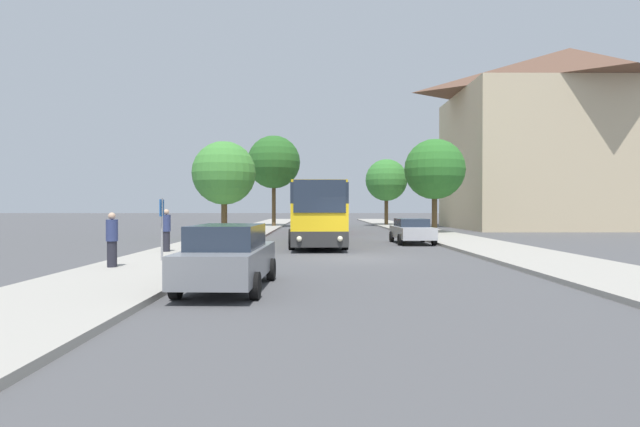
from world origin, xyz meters
name	(u,v)px	position (x,y,z in m)	size (l,w,h in m)	color
ground_plane	(354,258)	(0.00, 0.00, 0.00)	(300.00, 300.00, 0.00)	#4C4C4F
sidewalk_left	(179,256)	(-7.00, 0.00, 0.07)	(4.00, 120.00, 0.15)	#A39E93
sidewalk_right	(527,256)	(7.00, 0.00, 0.07)	(4.00, 120.00, 0.15)	#A39E93
building_right_background	(569,138)	(22.61, 27.38, 8.59)	(21.35, 14.27, 17.18)	#C6B28E
bus_front	(317,213)	(-1.47, 7.20, 1.75)	(3.02, 10.83, 3.28)	#2D2D2D
bus_middle	(319,210)	(-1.26, 20.39, 1.80)	(2.94, 11.91, 3.36)	gray
parked_car_left_curb	(229,256)	(-3.69, -7.53, 0.83)	(2.08, 4.72, 1.62)	slate
parked_car_right_near	(412,230)	(3.87, 7.97, 0.74)	(2.08, 4.33, 1.40)	#B7B7BC
bus_stop_sign	(162,222)	(-7.00, -2.21, 1.54)	(0.08, 0.45, 2.23)	gray
pedestrian_waiting_near	(112,240)	(-7.98, -4.15, 1.02)	(0.36, 0.36, 1.73)	#23232D
pedestrian_waiting_far	(166,230)	(-7.91, 1.35, 1.07)	(0.36, 0.36, 1.81)	#23232D
tree_left_near	(224,173)	(-7.70, 13.59, 4.33)	(4.26, 4.26, 6.33)	#513D23
tree_left_far	(274,162)	(-5.85, 30.91, 6.62)	(5.38, 5.38, 9.19)	#513D23
tree_right_near	(435,169)	(7.39, 17.39, 4.88)	(4.53, 4.53, 7.02)	#513D23
tree_right_mid	(386,180)	(6.08, 33.96, 4.96)	(4.53, 4.53, 7.09)	#513D23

